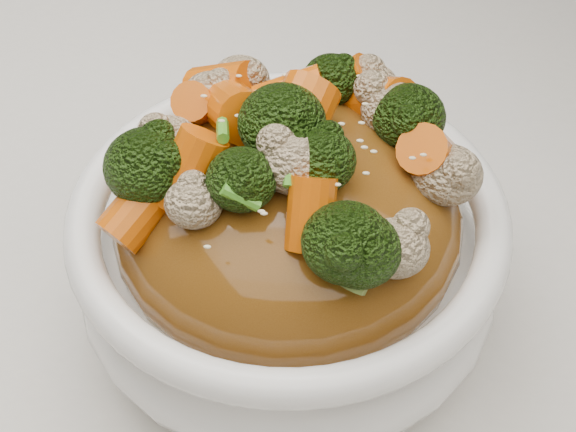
# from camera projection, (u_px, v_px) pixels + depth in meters

# --- Properties ---
(tablecloth) EXTENTS (1.20, 0.80, 0.04)m
(tablecloth) POSITION_uv_depth(u_px,v_px,m) (195.00, 333.00, 0.51)
(tablecloth) COLOR silver
(tablecloth) RESTS_ON dining_table
(bowl) EXTENTS (0.29, 0.29, 0.09)m
(bowl) POSITION_uv_depth(u_px,v_px,m) (288.00, 259.00, 0.47)
(bowl) COLOR white
(bowl) RESTS_ON tablecloth
(sauce_base) EXTENTS (0.23, 0.23, 0.10)m
(sauce_base) POSITION_uv_depth(u_px,v_px,m) (288.00, 220.00, 0.44)
(sauce_base) COLOR brown
(sauce_base) RESTS_ON bowl
(carrots) EXTENTS (0.23, 0.23, 0.05)m
(carrots) POSITION_uv_depth(u_px,v_px,m) (288.00, 123.00, 0.40)
(carrots) COLOR #CF5706
(carrots) RESTS_ON sauce_base
(broccoli) EXTENTS (0.23, 0.23, 0.04)m
(broccoli) POSITION_uv_depth(u_px,v_px,m) (288.00, 125.00, 0.40)
(broccoli) COLOR black
(broccoli) RESTS_ON sauce_base
(cauliflower) EXTENTS (0.23, 0.23, 0.04)m
(cauliflower) POSITION_uv_depth(u_px,v_px,m) (288.00, 129.00, 0.40)
(cauliflower) COLOR #C6AE87
(cauliflower) RESTS_ON sauce_base
(scallions) EXTENTS (0.17, 0.17, 0.02)m
(scallions) POSITION_uv_depth(u_px,v_px,m) (288.00, 122.00, 0.40)
(scallions) COLOR #469622
(scallions) RESTS_ON sauce_base
(sesame_seeds) EXTENTS (0.20, 0.20, 0.01)m
(sesame_seeds) POSITION_uv_depth(u_px,v_px,m) (288.00, 122.00, 0.40)
(sesame_seeds) COLOR beige
(sesame_seeds) RESTS_ON sauce_base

